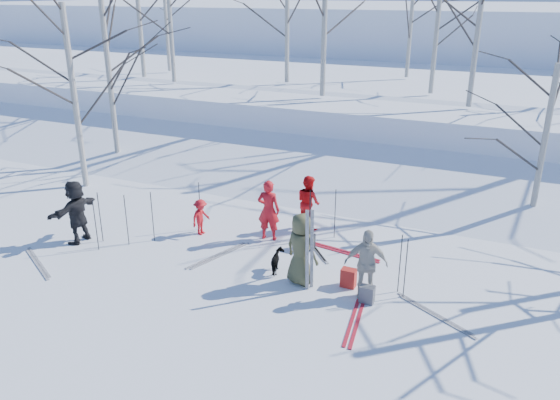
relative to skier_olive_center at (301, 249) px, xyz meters
The scene contains 42 objects.
ground 1.39m from the skier_olive_center, behind, with size 120.00×120.00×0.00m, color white.
snow_ramp 6.99m from the skier_olive_center, 99.25° to the left, with size 70.00×9.50×1.40m, color white.
snow_plateau 16.90m from the skier_olive_center, 93.80° to the left, with size 70.00×18.00×2.20m, color white.
far_hill 37.90m from the skier_olive_center, 91.69° to the left, with size 90.00×30.00×6.00m, color white.
skier_olive_center is the anchor object (origin of this frame).
skier_red_north 2.40m from the skier_olive_center, 132.50° to the left, with size 0.59×0.38×1.61m, color red.
skier_redor_behind 3.02m from the skier_olive_center, 108.47° to the left, with size 0.72×0.56×1.48m, color red.
skier_red_seated 3.64m from the skier_olive_center, 158.87° to the left, with size 0.63×0.36×0.97m, color red.
skier_cream_east 1.45m from the skier_olive_center, ahead, with size 0.90×0.38×1.54m, color beige.
skier_grey_west 6.00m from the skier_olive_center, behind, with size 1.53×0.49×1.65m, color black.
dog 0.90m from the skier_olive_center, 161.14° to the left, with size 0.28×0.62×0.52m, color black.
upright_ski_left 0.40m from the skier_olive_center, 48.10° to the right, with size 0.07×0.02×1.90m, color silver.
upright_ski_right 0.39m from the skier_olive_center, 29.87° to the right, with size 0.07×0.02×1.90m, color silver.
ski_pair_a 3.05m from the skier_olive_center, ahead, with size 1.74×1.13×0.02m, color silver, non-canonical shape.
ski_pair_b 1.98m from the skier_olive_center, 31.54° to the right, with size 0.45×1.91×0.02m, color #A31726, non-canonical shape.
ski_pair_c 2.48m from the skier_olive_center, behind, with size 0.77×1.87×0.02m, color silver, non-canonical shape.
ski_pair_d 6.32m from the skier_olive_center, 163.91° to the right, with size 1.76×1.10×0.02m, color silver, non-canonical shape.
ski_pair_e 2.03m from the skier_olive_center, 77.06° to the left, with size 1.91×0.50×0.02m, color #A31726, non-canonical shape.
ski_pair_f 2.02m from the skier_olive_center, 102.21° to the left, with size 1.37×1.59×0.02m, color silver, non-canonical shape.
ski_pole_a 4.72m from the skier_olive_center, behind, with size 0.02×0.02×1.34m, color black.
ski_pole_b 2.55m from the skier_olive_center, 92.04° to the left, with size 0.02×0.02×1.34m, color black.
ski_pole_c 3.89m from the skier_olive_center, 156.31° to the left, with size 0.02×0.02×1.34m, color black.
ski_pole_d 2.31m from the skier_olive_center, 106.65° to the left, with size 0.02×0.02×1.34m, color black.
ski_pole_e 5.25m from the skier_olive_center, behind, with size 0.02×0.02×1.34m, color black.
ski_pole_f 2.24m from the skier_olive_center, ahead, with size 0.02×0.02×1.34m, color black.
ski_pole_g 4.29m from the skier_olive_center, behind, with size 0.02×0.02×1.34m, color black.
ski_pole_h 2.12m from the skier_olive_center, 13.33° to the left, with size 0.02×0.02×1.34m, color black.
ski_pole_i 5.46m from the skier_olive_center, behind, with size 0.02×0.02×1.34m, color black.
ski_pole_j 2.15m from the skier_olive_center, 106.13° to the left, with size 0.02×0.02×1.34m, color black.
backpack_red 1.21m from the skier_olive_center, 14.45° to the left, with size 0.32×0.22×0.42m, color #B1211B.
backpack_grey 1.70m from the skier_olive_center, ahead, with size 0.30×0.20×0.38m, color #525359.
backpack_dark 1.80m from the skier_olive_center, 106.51° to the left, with size 0.34×0.24×0.40m, color black.
birch_plateau_c 15.79m from the skier_olive_center, 134.44° to the left, with size 4.63×4.63×5.75m, color silver, non-canonical shape.
birch_plateau_e 11.46m from the skier_olive_center, 78.43° to the left, with size 4.58×4.58×5.69m, color silver, non-canonical shape.
birch_plateau_f 13.23m from the skier_olive_center, 88.05° to the left, with size 4.18×4.18×5.12m, color silver, non-canonical shape.
birch_plateau_h 19.30m from the skier_olive_center, 133.21° to the left, with size 4.03×4.03×4.91m, color silver, non-canonical shape.
birch_plateau_i 11.76m from the skier_olive_center, 107.93° to the left, with size 5.08×5.08×6.39m, color silver, non-canonical shape.
birch_plateau_j 17.08m from the skier_olive_center, 94.78° to the left, with size 4.02×4.02×4.89m, color silver, non-canonical shape.
birch_plateau_k 14.75m from the skier_olive_center, 114.91° to the left, with size 4.45×4.45×5.50m, color silver, non-canonical shape.
birch_edge_a 9.63m from the skier_olive_center, 161.34° to the left, with size 4.62×4.62×5.74m, color silver, non-canonical shape.
birch_edge_d 11.26m from the skier_olive_center, 150.38° to the left, with size 4.85×4.85×6.07m, color silver, non-canonical shape.
birch_edge_e 7.44m from the skier_olive_center, 51.31° to the left, with size 3.65×3.65×4.35m, color silver, non-canonical shape.
Camera 1 is at (5.08, -9.74, 6.05)m, focal length 35.00 mm.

